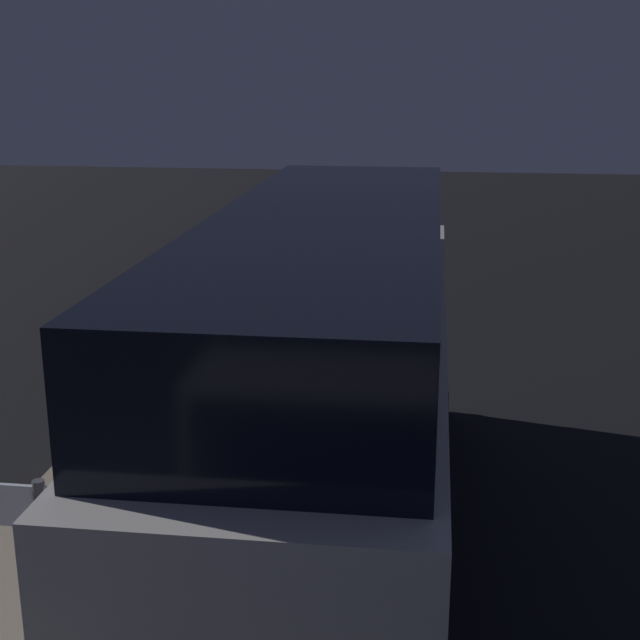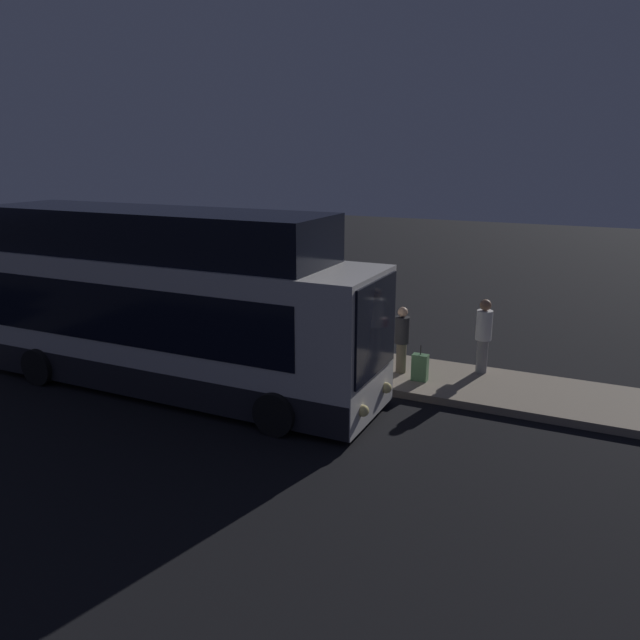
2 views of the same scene
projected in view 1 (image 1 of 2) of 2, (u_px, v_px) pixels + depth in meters
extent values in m
plane|color=black|center=(335.00, 524.00, 11.46)|extent=(80.00, 80.00, 0.00)
cube|color=gray|center=(119.00, 504.00, 11.79)|extent=(20.00, 2.55, 0.18)
cube|color=silver|center=(332.00, 432.00, 10.11)|extent=(10.14, 2.45, 3.03)
cube|color=black|center=(331.00, 524.00, 10.43)|extent=(10.09, 2.47, 0.70)
cube|color=black|center=(329.00, 410.00, 9.77)|extent=(8.31, 2.48, 1.33)
cube|color=black|center=(367.00, 287.00, 14.84)|extent=(0.06, 2.16, 1.94)
sphere|color=#F9E58C|center=(327.00, 371.00, 15.36)|extent=(0.24, 0.24, 0.24)
sphere|color=#F9E58C|center=(406.00, 374.00, 15.19)|extent=(0.24, 0.24, 0.24)
cylinder|color=black|center=(279.00, 413.00, 13.89)|extent=(0.90, 0.30, 0.90)
cylinder|color=black|center=(438.00, 421.00, 13.58)|extent=(0.90, 0.30, 0.90)
cube|color=black|center=(328.00, 263.00, 9.16)|extent=(8.62, 2.26, 1.05)
cylinder|color=#6B604C|center=(197.00, 375.00, 15.27)|extent=(0.29, 0.29, 0.76)
cylinder|color=#262628|center=(195.00, 335.00, 15.08)|extent=(0.41, 0.41, 0.66)
sphere|color=tan|center=(194.00, 309.00, 14.95)|extent=(0.25, 0.25, 0.25)
cylinder|color=gray|center=(178.00, 340.00, 17.10)|extent=(0.31, 0.31, 0.85)
cylinder|color=silver|center=(176.00, 300.00, 16.88)|extent=(0.45, 0.45, 0.74)
sphere|color=#9E7051|center=(175.00, 274.00, 16.74)|extent=(0.28, 0.28, 0.28)
cube|color=maroon|center=(161.00, 316.00, 16.95)|extent=(0.30, 0.19, 0.24)
cube|color=#598C59|center=(225.00, 368.00, 15.81)|extent=(0.38, 0.23, 0.65)
cylinder|color=black|center=(224.00, 344.00, 15.69)|extent=(0.02, 0.02, 0.24)
cylinder|color=#4C4C51|center=(50.00, 603.00, 7.51)|extent=(0.10, 0.10, 2.27)
cube|color=silver|center=(41.00, 507.00, 7.26)|extent=(0.04, 0.77, 0.37)
cylinder|color=#593319|center=(207.00, 423.00, 13.39)|extent=(0.44, 0.44, 0.65)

